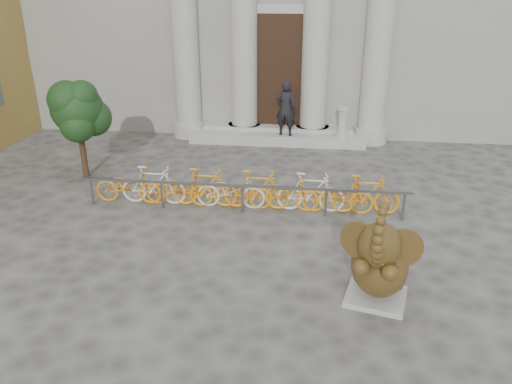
# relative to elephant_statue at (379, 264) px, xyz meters

# --- Properties ---
(ground) EXTENTS (80.00, 80.00, 0.00)m
(ground) POSITION_rel_elephant_statue_xyz_m (-2.46, -0.32, -0.74)
(ground) COLOR #474442
(ground) RESTS_ON ground
(entrance_steps) EXTENTS (6.00, 1.20, 0.36)m
(entrance_steps) POSITION_rel_elephant_statue_xyz_m (-2.46, 9.08, -0.56)
(entrance_steps) COLOR #A8A59E
(entrance_steps) RESTS_ON ground
(elephant_statue) EXTENTS (1.33, 1.60, 2.04)m
(elephant_statue) POSITION_rel_elephant_statue_xyz_m (0.00, 0.00, 0.00)
(elephant_statue) COLOR #A8A59E
(elephant_statue) RESTS_ON ground
(bike_rack) EXTENTS (8.00, 0.53, 1.00)m
(bike_rack) POSITION_rel_elephant_statue_xyz_m (-2.86, 3.56, -0.24)
(bike_rack) COLOR slate
(bike_rack) RESTS_ON ground
(tree) EXTENTS (1.61, 1.46, 2.79)m
(tree) POSITION_rel_elephant_statue_xyz_m (-7.62, 5.11, 1.20)
(tree) COLOR #332114
(tree) RESTS_ON ground
(pedestrian) EXTENTS (0.73, 0.54, 1.84)m
(pedestrian) POSITION_rel_elephant_statue_xyz_m (-2.17, 8.73, 0.54)
(pedestrian) COLOR black
(pedestrian) RESTS_ON entrance_steps
(balustrade_post) EXTENTS (0.41, 0.41, 1.00)m
(balustrade_post) POSITION_rel_elephant_statue_xyz_m (-0.27, 8.78, 0.08)
(balustrade_post) COLOR #A8A59E
(balustrade_post) RESTS_ON entrance_steps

